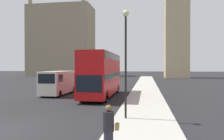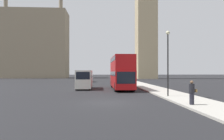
# 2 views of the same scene
# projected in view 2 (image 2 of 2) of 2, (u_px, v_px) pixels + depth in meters

# --- Properties ---
(ground_plane) EXTENTS (300.00, 300.00, 0.00)m
(ground_plane) POSITION_uv_depth(u_px,v_px,m) (108.00, 102.00, 17.16)
(ground_plane) COLOR black
(sidewalk_strip) EXTENTS (3.46, 120.00, 0.15)m
(sidewalk_strip) POSITION_uv_depth(u_px,v_px,m) (192.00, 101.00, 17.58)
(sidewalk_strip) COLOR #ADA89E
(sidewalk_strip) RESTS_ON ground_plane
(building_block_distant) EXTENTS (22.43, 11.11, 30.37)m
(building_block_distant) POSITION_uv_depth(u_px,v_px,m) (37.00, 45.00, 81.52)
(building_block_distant) COLOR gray
(building_block_distant) RESTS_ON ground_plane
(red_double_decker_bus) EXTENTS (2.46, 10.41, 4.44)m
(red_double_decker_bus) POSITION_uv_depth(u_px,v_px,m) (121.00, 71.00, 29.80)
(red_double_decker_bus) COLOR #B71114
(red_double_decker_bus) RESTS_ON ground_plane
(white_van) EXTENTS (2.08, 6.10, 2.58)m
(white_van) POSITION_uv_depth(u_px,v_px,m) (84.00, 79.00, 30.31)
(white_van) COLOR silver
(white_van) RESTS_ON ground_plane
(pedestrian) EXTENTS (0.53, 0.37, 1.66)m
(pedestrian) POSITION_uv_depth(u_px,v_px,m) (192.00, 93.00, 15.04)
(pedestrian) COLOR #23232D
(pedestrian) RESTS_ON sidewalk_strip
(street_lamp) EXTENTS (0.36, 0.36, 6.10)m
(street_lamp) POSITION_uv_depth(u_px,v_px,m) (168.00, 53.00, 20.37)
(street_lamp) COLOR black
(street_lamp) RESTS_ON sidewalk_strip
(parked_sedan) EXTENTS (1.81, 4.41, 1.59)m
(parked_sedan) POSITION_uv_depth(u_px,v_px,m) (89.00, 79.00, 50.92)
(parked_sedan) COLOR silver
(parked_sedan) RESTS_ON ground_plane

